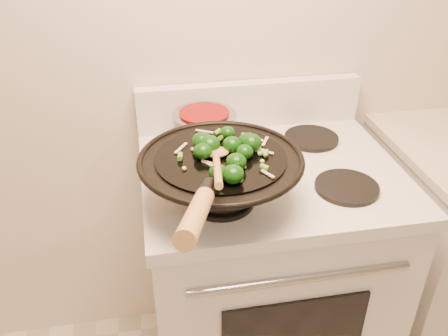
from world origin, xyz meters
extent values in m
plane|color=beige|center=(0.00, 1.50, 1.30)|extent=(3.50, 0.00, 3.50)
cube|color=white|center=(-0.02, 1.17, 0.44)|extent=(0.76, 0.64, 0.88)
cube|color=white|center=(-0.02, 1.17, 0.90)|extent=(0.78, 0.66, 0.04)
cube|color=white|center=(-0.02, 1.47, 1.00)|extent=(0.78, 0.05, 0.16)
cylinder|color=#979BA0|center=(-0.02, 0.84, 0.78)|extent=(0.60, 0.02, 0.02)
cube|color=black|center=(-0.02, 0.84, 0.55)|extent=(0.42, 0.01, 0.28)
cylinder|color=black|center=(-0.20, 1.02, 0.93)|extent=(0.18, 0.18, 0.01)
cylinder|color=black|center=(0.16, 1.02, 0.93)|extent=(0.18, 0.18, 0.01)
cylinder|color=black|center=(-0.20, 1.32, 0.93)|extent=(0.18, 0.18, 0.01)
cylinder|color=black|center=(0.16, 1.32, 0.93)|extent=(0.18, 0.18, 0.01)
torus|color=black|center=(-0.20, 1.02, 1.06)|extent=(0.43, 0.43, 0.02)
cylinder|color=black|center=(-0.20, 1.02, 1.06)|extent=(0.34, 0.34, 0.01)
cylinder|color=black|center=(-0.27, 0.79, 1.12)|extent=(0.05, 0.08, 0.05)
cylinder|color=#AF7E45|center=(-0.31, 0.65, 1.17)|extent=(0.10, 0.23, 0.10)
ellipsoid|color=#0C3908|center=(-0.17, 1.12, 1.08)|extent=(0.04, 0.04, 0.03)
cylinder|color=#5A8A31|center=(-0.15, 1.12, 1.07)|extent=(0.02, 0.02, 0.02)
ellipsoid|color=#0C3908|center=(-0.25, 1.02, 1.08)|extent=(0.05, 0.05, 0.04)
ellipsoid|color=#0C3908|center=(-0.23, 0.92, 1.08)|extent=(0.05, 0.05, 0.04)
ellipsoid|color=#0C3908|center=(-0.23, 1.05, 1.08)|extent=(0.06, 0.06, 0.05)
cylinder|color=#5A8A31|center=(-0.21, 1.05, 1.07)|extent=(0.02, 0.02, 0.02)
ellipsoid|color=#0C3908|center=(-0.12, 1.06, 1.08)|extent=(0.05, 0.05, 0.04)
ellipsoid|color=#0C3908|center=(-0.24, 1.07, 1.08)|extent=(0.05, 0.05, 0.05)
ellipsoid|color=#0C3908|center=(-0.17, 0.96, 1.08)|extent=(0.05, 0.05, 0.04)
cylinder|color=#5A8A31|center=(-0.16, 0.96, 1.07)|extent=(0.02, 0.02, 0.02)
ellipsoid|color=#0C3908|center=(-0.14, 1.00, 1.08)|extent=(0.04, 0.04, 0.04)
ellipsoid|color=#0C3908|center=(-0.17, 1.04, 1.08)|extent=(0.05, 0.05, 0.04)
ellipsoid|color=#0C3908|center=(-0.19, 0.90, 1.08)|extent=(0.05, 0.05, 0.04)
cylinder|color=#5A8A31|center=(-0.18, 0.90, 1.07)|extent=(0.02, 0.02, 0.02)
ellipsoid|color=#0C3908|center=(-0.12, 1.04, 1.08)|extent=(0.05, 0.05, 0.05)
cube|color=silver|center=(-0.11, 1.11, 1.07)|extent=(0.03, 0.04, 0.00)
cube|color=silver|center=(-0.24, 0.98, 1.07)|extent=(0.04, 0.05, 0.00)
cube|color=silver|center=(-0.22, 1.16, 1.07)|extent=(0.05, 0.03, 0.00)
cube|color=silver|center=(-0.23, 0.99, 1.07)|extent=(0.05, 0.04, 0.00)
cube|color=silver|center=(-0.30, 1.08, 1.07)|extent=(0.04, 0.05, 0.00)
cube|color=silver|center=(-0.09, 1.02, 1.07)|extent=(0.05, 0.03, 0.00)
cube|color=silver|center=(-0.09, 1.10, 1.07)|extent=(0.03, 0.05, 0.00)
cube|color=silver|center=(-0.07, 1.08, 1.07)|extent=(0.03, 0.05, 0.00)
cube|color=silver|center=(-0.11, 0.91, 1.07)|extent=(0.03, 0.04, 0.00)
cube|color=silver|center=(-0.09, 1.04, 1.07)|extent=(0.02, 0.06, 0.00)
cube|color=silver|center=(-0.17, 0.99, 1.07)|extent=(0.02, 0.05, 0.00)
cylinder|color=#58902E|center=(-0.09, 1.01, 1.07)|extent=(0.03, 0.02, 0.02)
cylinder|color=#58902E|center=(-0.11, 0.94, 1.07)|extent=(0.03, 0.03, 0.02)
cylinder|color=#58902E|center=(-0.18, 1.11, 1.07)|extent=(0.03, 0.03, 0.02)
cylinder|color=#58902E|center=(-0.23, 1.11, 1.07)|extent=(0.02, 0.03, 0.02)
cylinder|color=#58902E|center=(-0.19, 1.14, 1.07)|extent=(0.03, 0.03, 0.02)
cylinder|color=#58902E|center=(-0.18, 0.93, 1.07)|extent=(0.03, 0.03, 0.02)
cylinder|color=#58902E|center=(-0.09, 1.00, 1.07)|extent=(0.01, 0.03, 0.02)
cylinder|color=#58902E|center=(-0.30, 1.03, 1.07)|extent=(0.03, 0.03, 0.02)
sphere|color=beige|center=(-0.10, 0.97, 1.07)|extent=(0.01, 0.01, 0.01)
sphere|color=beige|center=(-0.15, 1.01, 1.07)|extent=(0.01, 0.01, 0.01)
sphere|color=beige|center=(-0.27, 1.07, 1.07)|extent=(0.01, 0.01, 0.01)
sphere|color=beige|center=(-0.30, 0.97, 1.07)|extent=(0.01, 0.01, 0.01)
ellipsoid|color=#AF7E45|center=(-0.21, 1.03, 1.07)|extent=(0.07, 0.06, 0.02)
cylinder|color=#AF7E45|center=(-0.23, 0.89, 1.11)|extent=(0.06, 0.28, 0.10)
cylinder|color=#979BA0|center=(-0.20, 1.32, 0.99)|extent=(0.20, 0.20, 0.11)
cylinder|color=#6E0506|center=(-0.20, 1.32, 1.05)|extent=(0.16, 0.16, 0.01)
cylinder|color=black|center=(-0.25, 1.16, 1.04)|extent=(0.06, 0.12, 0.02)
camera|label=1|loc=(-0.38, -0.01, 1.67)|focal=38.00mm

